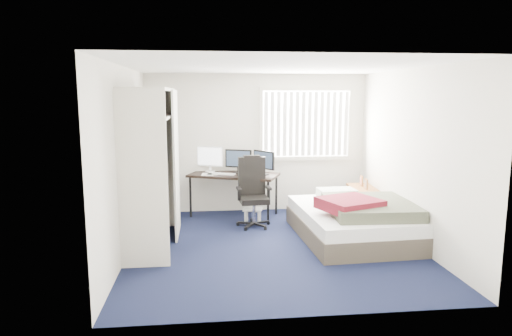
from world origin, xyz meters
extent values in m
plane|color=black|center=(0.00, 0.00, 0.00)|extent=(4.20, 4.20, 0.00)
plane|color=silver|center=(0.00, 2.10, 1.25)|extent=(4.00, 0.00, 4.00)
plane|color=silver|center=(0.00, -2.10, 1.25)|extent=(4.00, 0.00, 4.00)
plane|color=silver|center=(-2.00, 0.00, 1.25)|extent=(0.00, 4.20, 4.20)
plane|color=silver|center=(2.00, 0.00, 1.25)|extent=(0.00, 4.20, 4.20)
plane|color=white|center=(0.00, 0.00, 2.50)|extent=(4.20, 4.20, 0.00)
cube|color=white|center=(0.90, 2.08, 1.60)|extent=(1.60, 0.02, 1.20)
cube|color=beige|center=(0.90, 2.05, 2.23)|extent=(1.72, 0.06, 0.06)
cube|color=beige|center=(0.90, 2.05, 0.97)|extent=(1.72, 0.06, 0.06)
cube|color=white|center=(0.90, 2.02, 1.60)|extent=(1.60, 0.04, 1.16)
cube|color=beige|center=(-1.70, -0.60, 1.10)|extent=(0.60, 0.04, 2.20)
cube|color=beige|center=(-1.70, 1.20, 1.10)|extent=(0.60, 0.04, 2.20)
cube|color=beige|center=(-1.70, 0.30, 2.20)|extent=(0.60, 1.80, 0.04)
cube|color=beige|center=(-1.70, 0.30, 1.82)|extent=(0.56, 1.74, 0.03)
cylinder|color=silver|center=(-1.70, 0.30, 1.70)|extent=(0.03, 1.72, 0.03)
cube|color=#26262B|center=(-1.70, 0.20, 1.25)|extent=(0.38, 1.10, 0.90)
cube|color=beige|center=(-1.38, 0.75, 1.10)|extent=(0.03, 0.90, 2.20)
cube|color=white|center=(-1.70, -0.15, 1.96)|extent=(0.38, 0.30, 0.24)
cube|color=gray|center=(-1.70, 0.35, 1.95)|extent=(0.34, 0.28, 0.22)
cube|color=black|center=(-0.45, 1.73, 0.73)|extent=(1.68, 1.23, 0.04)
cylinder|color=black|center=(-1.21, 1.72, 0.36)|extent=(0.04, 0.04, 0.71)
cylinder|color=black|center=(-0.99, 2.27, 0.36)|extent=(0.04, 0.04, 0.71)
cylinder|color=black|center=(0.09, 1.19, 0.36)|extent=(0.04, 0.04, 0.71)
cylinder|color=black|center=(0.31, 1.74, 0.36)|extent=(0.04, 0.04, 0.71)
cube|color=white|center=(-0.86, 2.03, 1.03)|extent=(0.47, 0.22, 0.36)
cube|color=white|center=(-0.86, 2.03, 1.03)|extent=(0.42, 0.17, 0.31)
cube|color=black|center=(-0.36, 1.82, 1.01)|extent=(0.46, 0.21, 0.32)
cube|color=#1E2838|center=(-0.36, 1.82, 1.01)|extent=(0.40, 0.17, 0.27)
cube|color=black|center=(0.07, 1.61, 1.01)|extent=(0.46, 0.21, 0.32)
cube|color=#1E2838|center=(0.07, 1.61, 1.01)|extent=(0.40, 0.17, 0.27)
cube|color=white|center=(-0.63, 1.69, 0.76)|extent=(0.42, 0.28, 0.02)
cube|color=black|center=(-0.35, 1.58, 0.76)|extent=(0.09, 0.12, 0.02)
cylinder|color=silver|center=(-0.19, 1.57, 0.83)|extent=(0.08, 0.08, 0.16)
cube|color=white|center=(-0.45, 1.73, 0.75)|extent=(0.38, 0.37, 0.00)
cube|color=black|center=(-0.17, 1.01, 0.05)|extent=(0.57, 0.57, 0.11)
cylinder|color=silver|center=(-0.17, 1.01, 0.24)|extent=(0.05, 0.05, 0.36)
cube|color=black|center=(-0.17, 1.01, 0.45)|extent=(0.48, 0.48, 0.09)
cube|color=black|center=(-0.19, 1.22, 0.81)|extent=(0.45, 0.12, 0.63)
cube|color=black|center=(-0.19, 1.22, 1.07)|extent=(0.28, 0.13, 0.14)
cube|color=black|center=(-0.41, 0.99, 0.64)|extent=(0.08, 0.25, 0.04)
cube|color=black|center=(0.07, 1.03, 0.64)|extent=(0.08, 0.25, 0.04)
cube|color=white|center=(-0.17, 1.23, 0.23)|extent=(0.35, 0.31, 0.03)
cylinder|color=white|center=(-0.30, 1.17, 0.11)|extent=(0.04, 0.04, 0.22)
cylinder|color=white|center=(-0.26, 1.33, 0.11)|extent=(0.04, 0.04, 0.22)
cylinder|color=white|center=(-0.08, 1.12, 0.11)|extent=(0.04, 0.04, 0.22)
cylinder|color=white|center=(-0.04, 1.28, 0.11)|extent=(0.04, 0.04, 0.22)
cube|color=brown|center=(1.75, 1.28, 0.54)|extent=(0.46, 0.83, 0.04)
cube|color=brown|center=(1.56, 0.93, 0.26)|extent=(0.04, 0.04, 0.52)
cube|color=brown|center=(1.61, 1.65, 0.26)|extent=(0.04, 0.04, 0.52)
cube|color=brown|center=(1.89, 0.91, 0.26)|extent=(0.04, 0.04, 0.52)
cube|color=brown|center=(1.94, 1.63, 0.26)|extent=(0.04, 0.04, 0.52)
cube|color=brown|center=(1.74, 1.10, 0.65)|extent=(0.03, 0.14, 0.18)
cube|color=brown|center=(1.76, 1.40, 0.65)|extent=(0.03, 0.14, 0.18)
cube|color=#443C31|center=(1.25, 0.27, 0.14)|extent=(1.67, 2.17, 0.27)
cube|color=white|center=(1.25, 0.27, 0.35)|extent=(1.63, 2.12, 0.19)
cube|color=#B6C0B1|center=(1.21, 1.03, 0.52)|extent=(0.62, 0.43, 0.14)
cube|color=#3D4030|center=(1.41, 0.03, 0.52)|extent=(1.24, 1.35, 0.18)
cube|color=#590F1E|center=(1.07, -0.09, 0.61)|extent=(0.95, 0.92, 0.16)
cube|color=tan|center=(-1.65, -0.45, 0.14)|extent=(0.39, 0.30, 0.28)
camera|label=1|loc=(-0.93, -6.15, 2.13)|focal=32.00mm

